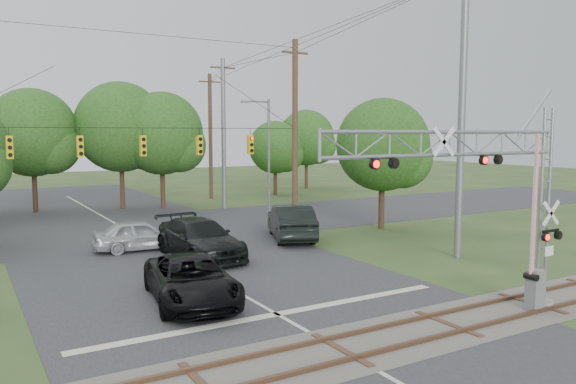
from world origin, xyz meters
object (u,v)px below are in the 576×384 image
pickup_black (191,280)px  streetlight (267,152)px  traffic_signal_span (160,136)px  crossing_gantry (490,191)px  sedan_silver (140,235)px  car_dark (200,239)px

pickup_black → streetlight: 20.32m
traffic_signal_span → streetlight: bearing=26.0°
crossing_gantry → pickup_black: 10.19m
crossing_gantry → pickup_black: size_ratio=1.65×
traffic_signal_span → streetlight: (8.94, 4.36, -1.11)m
traffic_signal_span → sedan_silver: (-1.86, -2.27, -4.89)m
crossing_gantry → traffic_signal_span: 18.92m
crossing_gantry → streetlight: size_ratio=1.16×
traffic_signal_span → pickup_black: (-2.79, -11.80, -4.87)m
crossing_gantry → car_dark: 14.04m
pickup_black → sedan_silver: (0.93, 9.53, -0.02)m
pickup_black → sedan_silver: 9.57m
crossing_gantry → sedan_silver: crossing_gantry is taller
traffic_signal_span → car_dark: size_ratio=3.12×
sedan_silver → streetlight: 13.23m
crossing_gantry → pickup_black: (-7.08, 6.56, -3.28)m
crossing_gantry → car_dark: size_ratio=1.52×
crossing_gantry → traffic_signal_span: (-4.29, 18.36, 1.58)m
pickup_black → sedan_silver: pickup_black is taller
pickup_black → crossing_gantry: bearing=-33.7°
car_dark → pickup_black: bearing=-116.7°
crossing_gantry → sedan_silver: 17.54m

